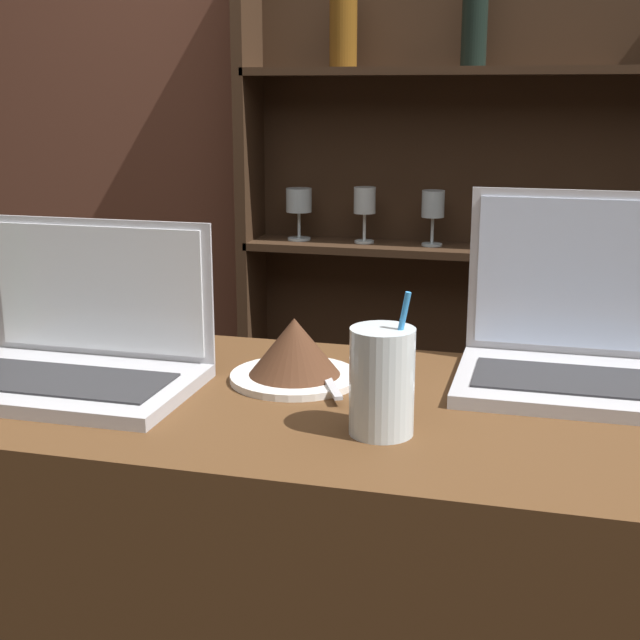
% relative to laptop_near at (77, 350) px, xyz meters
% --- Properties ---
extents(back_wall, '(7.00, 0.06, 2.70)m').
position_rel_laptop_near_xyz_m(back_wall, '(0.39, 1.34, 0.32)').
color(back_wall, brown).
rests_on(back_wall, ground_plane).
extents(back_shelf, '(1.19, 0.18, 1.78)m').
position_rel_laptop_near_xyz_m(back_shelf, '(0.41, 1.26, -0.10)').
color(back_shelf, '#332114').
rests_on(back_shelf, ground_plane).
extents(laptop_near, '(0.35, 0.23, 0.22)m').
position_rel_laptop_near_xyz_m(laptop_near, '(0.00, 0.00, 0.00)').
color(laptop_near, '#ADADB2').
rests_on(laptop_near, bar_counter).
extents(laptop_far, '(0.32, 0.23, 0.26)m').
position_rel_laptop_near_xyz_m(laptop_far, '(0.67, 0.18, 0.01)').
color(laptop_far, '#ADADB2').
rests_on(laptop_far, bar_counter).
extents(cake_plate, '(0.18, 0.18, 0.09)m').
position_rel_laptop_near_xyz_m(cake_plate, '(0.29, 0.08, -0.01)').
color(cake_plate, silver).
rests_on(cake_plate, bar_counter).
extents(water_glass, '(0.08, 0.08, 0.17)m').
position_rel_laptop_near_xyz_m(water_glass, '(0.44, -0.08, 0.02)').
color(water_glass, silver).
rests_on(water_glass, bar_counter).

